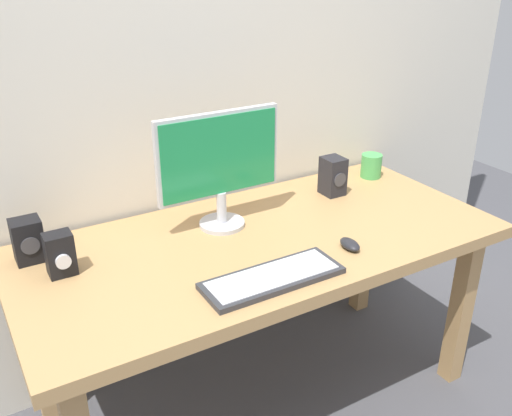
{
  "coord_description": "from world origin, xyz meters",
  "views": [
    {
      "loc": [
        -0.91,
        -1.51,
        1.67
      ],
      "look_at": [
        -0.02,
        0.0,
        0.85
      ],
      "focal_mm": 39.76,
      "sensor_mm": 36.0,
      "label": 1
    }
  ],
  "objects_px": {
    "monitor": "(219,163)",
    "mouse": "(350,244)",
    "keyboard_primary": "(272,278)",
    "coffee_mug": "(371,166)",
    "desk": "(262,258)",
    "speaker_right": "(333,176)",
    "audio_controller": "(60,254)",
    "speaker_left": "(28,240)"
  },
  "relations": [
    {
      "from": "keyboard_primary",
      "to": "mouse",
      "type": "height_order",
      "value": "mouse"
    },
    {
      "from": "speaker_right",
      "to": "audio_controller",
      "type": "height_order",
      "value": "speaker_right"
    },
    {
      "from": "monitor",
      "to": "audio_controller",
      "type": "distance_m",
      "value": 0.61
    },
    {
      "from": "audio_controller",
      "to": "coffee_mug",
      "type": "height_order",
      "value": "audio_controller"
    },
    {
      "from": "audio_controller",
      "to": "coffee_mug",
      "type": "bearing_deg",
      "value": 5.77
    },
    {
      "from": "mouse",
      "to": "speaker_left",
      "type": "relative_size",
      "value": 0.65
    },
    {
      "from": "desk",
      "to": "coffee_mug",
      "type": "bearing_deg",
      "value": 19.21
    },
    {
      "from": "audio_controller",
      "to": "mouse",
      "type": "bearing_deg",
      "value": -20.48
    },
    {
      "from": "speaker_right",
      "to": "speaker_left",
      "type": "xyz_separation_m",
      "value": [
        -1.18,
        0.06,
        -0.01
      ]
    },
    {
      "from": "keyboard_primary",
      "to": "mouse",
      "type": "relative_size",
      "value": 4.77
    },
    {
      "from": "desk",
      "to": "audio_controller",
      "type": "height_order",
      "value": "audio_controller"
    },
    {
      "from": "monitor",
      "to": "mouse",
      "type": "height_order",
      "value": "monitor"
    },
    {
      "from": "speaker_right",
      "to": "coffee_mug",
      "type": "xyz_separation_m",
      "value": [
        0.26,
        0.06,
        -0.03
      ]
    },
    {
      "from": "monitor",
      "to": "coffee_mug",
      "type": "relative_size",
      "value": 4.49
    },
    {
      "from": "speaker_left",
      "to": "audio_controller",
      "type": "bearing_deg",
      "value": -63.66
    },
    {
      "from": "monitor",
      "to": "keyboard_primary",
      "type": "height_order",
      "value": "monitor"
    },
    {
      "from": "monitor",
      "to": "audio_controller",
      "type": "relative_size",
      "value": 3.35
    },
    {
      "from": "monitor",
      "to": "speaker_left",
      "type": "distance_m",
      "value": 0.68
    },
    {
      "from": "speaker_right",
      "to": "audio_controller",
      "type": "bearing_deg",
      "value": -176.14
    },
    {
      "from": "keyboard_primary",
      "to": "desk",
      "type": "bearing_deg",
      "value": 65.73
    },
    {
      "from": "desk",
      "to": "monitor",
      "type": "bearing_deg",
      "value": 115.14
    },
    {
      "from": "keyboard_primary",
      "to": "speaker_right",
      "type": "distance_m",
      "value": 0.72
    },
    {
      "from": "speaker_right",
      "to": "coffee_mug",
      "type": "distance_m",
      "value": 0.27
    },
    {
      "from": "speaker_right",
      "to": "audio_controller",
      "type": "xyz_separation_m",
      "value": [
        -1.11,
        -0.07,
        -0.01
      ]
    },
    {
      "from": "keyboard_primary",
      "to": "mouse",
      "type": "xyz_separation_m",
      "value": [
        0.33,
        0.04,
        0.0
      ]
    },
    {
      "from": "keyboard_primary",
      "to": "coffee_mug",
      "type": "xyz_separation_m",
      "value": [
        0.83,
        0.51,
        0.04
      ]
    },
    {
      "from": "coffee_mug",
      "to": "keyboard_primary",
      "type": "bearing_deg",
      "value": -148.56
    },
    {
      "from": "monitor",
      "to": "mouse",
      "type": "distance_m",
      "value": 0.53
    },
    {
      "from": "keyboard_primary",
      "to": "coffee_mug",
      "type": "distance_m",
      "value": 0.97
    },
    {
      "from": "desk",
      "to": "monitor",
      "type": "distance_m",
      "value": 0.37
    },
    {
      "from": "speaker_right",
      "to": "keyboard_primary",
      "type": "bearing_deg",
      "value": -141.97
    },
    {
      "from": "desk",
      "to": "monitor",
      "type": "xyz_separation_m",
      "value": [
        -0.08,
        0.16,
        0.33
      ]
    },
    {
      "from": "keyboard_primary",
      "to": "speaker_right",
      "type": "xyz_separation_m",
      "value": [
        0.57,
        0.44,
        0.07
      ]
    },
    {
      "from": "audio_controller",
      "to": "monitor",
      "type": "bearing_deg",
      "value": 5.23
    },
    {
      "from": "keyboard_primary",
      "to": "coffee_mug",
      "type": "relative_size",
      "value": 4.3
    },
    {
      "from": "keyboard_primary",
      "to": "audio_controller",
      "type": "relative_size",
      "value": 3.2
    },
    {
      "from": "coffee_mug",
      "to": "mouse",
      "type": "bearing_deg",
      "value": -136.7
    },
    {
      "from": "desk",
      "to": "audio_controller",
      "type": "xyz_separation_m",
      "value": [
        -0.66,
        0.11,
        0.15
      ]
    },
    {
      "from": "monitor",
      "to": "mouse",
      "type": "relative_size",
      "value": 4.99
    },
    {
      "from": "desk",
      "to": "speaker_right",
      "type": "distance_m",
      "value": 0.51
    },
    {
      "from": "coffee_mug",
      "to": "speaker_left",
      "type": "bearing_deg",
      "value": 179.99
    },
    {
      "from": "monitor",
      "to": "audio_controller",
      "type": "bearing_deg",
      "value": -174.77
    }
  ]
}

